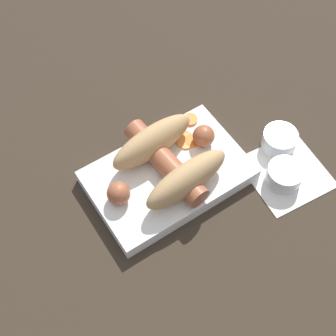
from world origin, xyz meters
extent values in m
plane|color=#33281E|center=(0.00, 0.00, 0.00)|extent=(3.00, 3.00, 0.00)
cube|color=white|center=(0.00, 0.00, 0.01)|extent=(0.24, 0.15, 0.02)
ellipsoid|color=tan|center=(0.01, -0.04, 0.05)|extent=(0.14, 0.05, 0.05)
ellipsoid|color=tan|center=(0.00, 0.04, 0.05)|extent=(0.14, 0.05, 0.05)
cylinder|color=#9E5638|center=(0.00, 0.01, 0.04)|extent=(0.05, 0.16, 0.03)
sphere|color=#9E5638|center=(0.07, 0.01, 0.04)|extent=(0.03, 0.03, 0.03)
sphere|color=#9E5638|center=(-0.08, 0.00, 0.04)|extent=(0.03, 0.03, 0.03)
cylinder|color=orange|center=(0.06, 0.02, 0.03)|extent=(0.03, 0.03, 0.00)
cylinder|color=orange|center=(0.06, 0.04, 0.03)|extent=(0.03, 0.03, 0.00)
cylinder|color=orange|center=(0.08, 0.06, 0.03)|extent=(0.03, 0.03, 0.00)
cylinder|color=#F99E4C|center=(0.05, 0.03, 0.03)|extent=(0.03, 0.03, 0.00)
cylinder|color=#F99E4C|center=(0.05, 0.06, 0.03)|extent=(0.03, 0.03, 0.00)
cube|color=white|center=(0.16, -0.09, 0.00)|extent=(0.13, 0.13, 0.00)
cylinder|color=silver|center=(0.15, -0.10, 0.02)|extent=(0.05, 0.05, 0.03)
cylinder|color=white|center=(0.15, -0.10, 0.01)|extent=(0.04, 0.04, 0.01)
cylinder|color=silver|center=(0.18, -0.04, 0.02)|extent=(0.05, 0.05, 0.03)
cylinder|color=gold|center=(0.18, -0.04, 0.01)|extent=(0.04, 0.04, 0.01)
camera|label=1|loc=(-0.20, -0.30, 0.63)|focal=50.00mm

